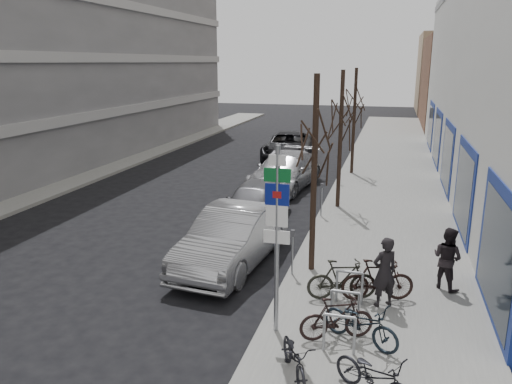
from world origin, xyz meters
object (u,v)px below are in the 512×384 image
Objects in this scene: tree_mid at (342,107)px; tree_far at (355,96)px; bike_near_left at (295,354)px; tree_near at (315,128)px; bike_far_curb at (375,372)px; bike_far_inner at (378,279)px; lane_car at (288,146)px; bike_rack at (345,304)px; bike_mid_inner at (342,279)px; pedestrian_near at (384,272)px; highway_sign_pole at (277,229)px; parked_car_back at (285,171)px; pedestrian_far at (447,258)px; meter_mid at (322,196)px; bike_near_right at (337,318)px; meter_back at (338,167)px; parked_car_front at (233,237)px; parked_car_mid at (255,202)px; bike_mid_curb at (361,319)px; meter_front at (293,248)px.

tree_far is at bearing 90.00° from tree_mid.
tree_mid is 3.62× the size of bike_near_left.
bike_far_curb is at bearing -69.65° from tree_near.
lane_car reaches higher than bike_far_inner.
bike_mid_inner reaches higher than bike_rack.
pedestrian_near is at bearing -75.80° from lane_car.
bike_far_inner is 18.87m from lane_car.
bike_far_curb is at bearing -38.60° from highway_sign_pole.
parked_car_back is 3.46× the size of pedestrian_far.
bike_far_inner is (1.34, 3.54, 0.08)m from bike_near_left.
meter_mid is 10.06m from bike_near_left.
parked_car_back reaches higher than bike_near_left.
bike_far_inner is (0.75, 2.04, 0.05)m from bike_near_right.
bike_rack is at bearing 49.33° from bike_far_curb.
tree_far is 4.33× the size of meter_back.
tree_far reaches higher than highway_sign_pole.
bike_far_inner is (1.84, -1.47, -3.41)m from tree_near.
pedestrian_near is at bearing -70.06° from meter_mid.
pedestrian_near reaches higher than bike_near_right.
tree_near reaches higher than pedestrian_far.
tree_far is 3.42× the size of bike_near_right.
pedestrian_far is at bearing 2.24° from parked_car_front.
bike_far_curb is at bearing -177.92° from bike_near_right.
parked_car_mid is at bearing 119.70° from bike_rack.
tree_mid reaches higher than bike_mid_curb.
bike_rack is 4.58m from parked_car_front.
lane_car reaches higher than bike_near_left.
highway_sign_pole is 3.88m from tree_near.
bike_mid_inner is (-0.09, 1.87, 0.04)m from bike_near_right.
bike_mid_curb is at bearing -36.79° from parked_car_front.
meter_back is (-0.45, 10.50, -3.19)m from tree_near.
meter_back is at bearing 72.59° from parked_car_mid.
tree_near is 5.95m from meter_mid.
tree_far is 13.58m from parked_car_front.
bike_near_right is (1.54, -3.01, -0.28)m from meter_front.
parked_car_front is at bearing -100.15° from meter_back.
parked_car_mid reaches higher than meter_mid.
pedestrian_far reaches higher than meter_front.
bike_mid_curb reaches higher than bike_near_right.
meter_front is 17.33m from lane_car.
parked_car_mid is (-2.35, -6.39, -0.15)m from meter_back.
bike_far_inner is 1.08× the size of pedestrian_far.
pedestrian_near is (0.14, -0.24, 0.32)m from bike_far_inner.
lane_car is (-1.77, 16.42, -0.02)m from parked_car_front.
tree_mid is at bearing -38.81° from parked_car_back.
lane_car is at bearing 1.19° from bike_far_inner.
tree_far is 18.64m from bike_far_curb.
meter_front is 2.72m from pedestrian_near.
bike_near_left is at bearing 113.74° from bike_far_curb.
tree_far is at bearing 90.00° from tree_near.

